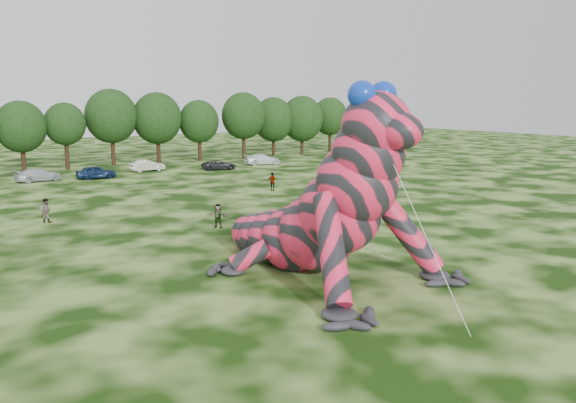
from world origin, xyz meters
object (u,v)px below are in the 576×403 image
(car_6, at_px, (219,165))
(inflatable_gecko, at_px, (298,178))
(tree_13, at_px, (243,126))
(tree_15, at_px, (302,125))
(tree_12, at_px, (199,130))
(car_3, at_px, (38,175))
(spectator_1, at_px, (46,210))
(tree_11, at_px, (158,128))
(car_4, at_px, (96,172))
(tree_10, at_px, (112,127))
(car_5, at_px, (147,166))
(tree_9, at_px, (66,136))
(spectator_5, at_px, (218,216))
(tree_17, at_px, (369,122))
(tree_8, at_px, (22,137))
(spectator_3, at_px, (272,182))
(tree_14, at_px, (273,126))
(tree_16, at_px, (330,125))
(car_7, at_px, (262,159))

(car_6, bearing_deg, inflatable_gecko, 169.38)
(tree_13, relative_size, tree_15, 1.05)
(tree_12, height_order, tree_15, tree_15)
(car_3, xyz_separation_m, spectator_1, (-3.11, -23.18, 0.20))
(tree_11, bearing_deg, inflatable_gecko, -102.08)
(car_6, bearing_deg, car_4, 99.27)
(tree_10, distance_m, car_4, 14.10)
(car_4, distance_m, car_5, 7.99)
(tree_9, xyz_separation_m, spectator_5, (1.90, -41.41, -3.48))
(tree_17, height_order, spectator_5, tree_17)
(car_6, distance_m, spectator_1, 33.03)
(tree_8, height_order, car_5, tree_8)
(tree_9, distance_m, tree_17, 50.89)
(inflatable_gecko, xyz_separation_m, tree_13, (24.81, 52.52, 0.07))
(tree_15, distance_m, spectator_3, 38.22)
(tree_12, xyz_separation_m, tree_17, (31.94, -1.08, 0.66))
(car_6, bearing_deg, tree_11, 27.54)
(tree_15, bearing_deg, tree_12, -179.90)
(tree_15, bearing_deg, spectator_5, -130.32)
(inflatable_gecko, xyz_separation_m, tree_14, (31.14, 54.12, -0.29))
(tree_13, distance_m, spectator_1, 47.54)
(tree_9, height_order, tree_17, tree_17)
(spectator_5, bearing_deg, car_3, 151.00)
(car_6, distance_m, spectator_3, 18.48)
(spectator_3, bearing_deg, car_6, 137.34)
(tree_15, height_order, car_5, tree_15)
(tree_15, distance_m, car_3, 43.90)
(tree_15, distance_m, spectator_1, 56.63)
(tree_14, bearing_deg, spectator_3, -121.31)
(tree_14, height_order, car_3, tree_14)
(tree_11, height_order, tree_12, tree_11)
(car_5, height_order, spectator_3, spectator_3)
(inflatable_gecko, height_order, tree_13, tree_13)
(car_4, bearing_deg, tree_15, -70.78)
(tree_9, relative_size, tree_16, 0.93)
(tree_17, bearing_deg, tree_14, 173.64)
(tree_9, xyz_separation_m, car_7, (24.20, -9.20, -3.60))
(tree_10, xyz_separation_m, tree_15, (31.08, -0.81, -0.44))
(tree_10, relative_size, spectator_1, 5.74)
(tree_14, relative_size, car_7, 1.84)
(tree_14, bearing_deg, car_6, -141.80)
(tree_13, xyz_separation_m, tree_15, (11.34, 0.64, -0.25))
(tree_12, bearing_deg, tree_16, 3.67)
(tree_8, relative_size, tree_16, 0.95)
(car_7, bearing_deg, tree_9, 78.51)
(tree_8, relative_size, tree_15, 0.93)
(tree_12, relative_size, tree_15, 0.93)
(tree_9, xyz_separation_m, tree_11, (12.72, 0.85, 0.70))
(car_4, relative_size, spectator_5, 2.58)
(car_7, height_order, spectator_3, spectator_3)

